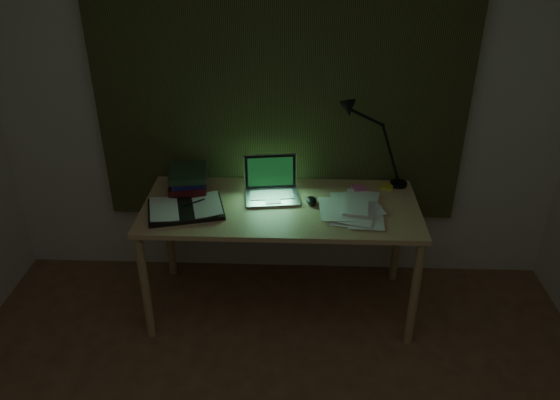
# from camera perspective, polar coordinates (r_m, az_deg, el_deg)

# --- Properties ---
(wall_back) EXTENTS (3.50, 0.00, 2.50)m
(wall_back) POSITION_cam_1_polar(r_m,az_deg,el_deg) (3.29, 0.11, 11.21)
(wall_back) COLOR silver
(wall_back) RESTS_ON ground
(curtain) EXTENTS (2.20, 0.06, 2.00)m
(curtain) POSITION_cam_1_polar(r_m,az_deg,el_deg) (3.20, 0.09, 14.41)
(curtain) COLOR #2D2F17
(curtain) RESTS_ON wall_back
(desk) EXTENTS (1.58, 0.69, 0.72)m
(desk) POSITION_cam_1_polar(r_m,az_deg,el_deg) (3.30, 0.08, -6.00)
(desk) COLOR tan
(desk) RESTS_ON floor
(laptop) EXTENTS (0.36, 0.39, 0.22)m
(laptop) POSITION_cam_1_polar(r_m,az_deg,el_deg) (3.13, -0.83, 1.93)
(laptop) COLOR silver
(laptop) RESTS_ON desk
(open_textbook) EXTENTS (0.47, 0.39, 0.04)m
(open_textbook) POSITION_cam_1_polar(r_m,az_deg,el_deg) (3.09, -9.82, -0.87)
(open_textbook) COLOR white
(open_textbook) RESTS_ON desk
(book_stack) EXTENTS (0.24, 0.28, 0.14)m
(book_stack) POSITION_cam_1_polar(r_m,az_deg,el_deg) (3.28, -9.57, 2.03)
(book_stack) COLOR white
(book_stack) RESTS_ON desk
(loose_papers) EXTENTS (0.36, 0.37, 0.02)m
(loose_papers) POSITION_cam_1_polar(r_m,az_deg,el_deg) (3.10, 7.07, -0.69)
(loose_papers) COLOR white
(loose_papers) RESTS_ON desk
(mouse) EXTENTS (0.08, 0.11, 0.04)m
(mouse) POSITION_cam_1_polar(r_m,az_deg,el_deg) (3.13, 3.30, -0.08)
(mouse) COLOR black
(mouse) RESTS_ON desk
(sticky_yellow) EXTENTS (0.09, 0.09, 0.02)m
(sticky_yellow) POSITION_cam_1_polar(r_m,az_deg,el_deg) (3.36, 11.11, 1.40)
(sticky_yellow) COLOR gold
(sticky_yellow) RESTS_ON desk
(sticky_pink) EXTENTS (0.09, 0.09, 0.02)m
(sticky_pink) POSITION_cam_1_polar(r_m,az_deg,el_deg) (3.31, 8.24, 1.20)
(sticky_pink) COLOR pink
(sticky_pink) RESTS_ON desk
(desk_lamp) EXTENTS (0.42, 0.36, 0.55)m
(desk_lamp) POSITION_cam_1_polar(r_m,az_deg,el_deg) (3.29, 12.76, 5.77)
(desk_lamp) COLOR black
(desk_lamp) RESTS_ON desk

